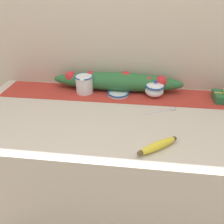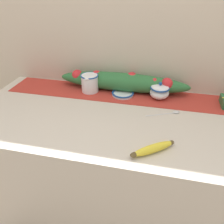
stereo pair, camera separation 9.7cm
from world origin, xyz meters
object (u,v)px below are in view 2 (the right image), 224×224
object	(u,v)px
sugar_bowl	(160,91)
small_dish	(123,94)
banana	(153,149)
spoon	(173,113)
cream_pitcher	(90,82)

from	to	relation	value
sugar_bowl	small_dish	bearing A→B (deg)	-177.64
banana	spoon	bearing A→B (deg)	74.86
cream_pitcher	banana	world-z (taller)	cream_pitcher
small_dish	banana	distance (m)	0.53
small_dish	banana	xyz separation A→B (m)	(0.22, -0.49, 0.01)
cream_pitcher	sugar_bowl	size ratio (longest dim) A/B	1.14
sugar_bowl	banana	world-z (taller)	sugar_bowl
cream_pitcher	small_dish	xyz separation A→B (m)	(0.22, -0.01, -0.05)
cream_pitcher	spoon	distance (m)	0.55
sugar_bowl	banana	bearing A→B (deg)	-90.66
small_dish	banana	size ratio (longest dim) A/B	0.74
sugar_bowl	small_dish	size ratio (longest dim) A/B	0.84
sugar_bowl	banana	size ratio (longest dim) A/B	0.62
cream_pitcher	banana	bearing A→B (deg)	-48.83
banana	cream_pitcher	bearing A→B (deg)	131.17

